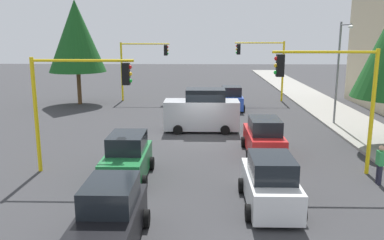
{
  "coord_description": "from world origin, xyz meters",
  "views": [
    {
      "loc": [
        23.61,
        -0.05,
        6.26
      ],
      "look_at": [
        0.2,
        -0.6,
        1.2
      ],
      "focal_mm": 37.69,
      "sensor_mm": 36.0,
      "label": 1
    }
  ],
  "objects_px": {
    "tree_opposite_side": "(76,36)",
    "traffic_signal_far_right": "(141,60)",
    "traffic_signal_near_right": "(76,91)",
    "street_lamp_curbside": "(340,62)",
    "pedestrian_crossing": "(380,164)",
    "traffic_signal_near_left": "(333,87)",
    "car_green": "(127,159)",
    "traffic_signal_far_left": "(264,59)",
    "car_red": "(264,138)",
    "car_blue": "(231,99)",
    "car_white": "(270,183)",
    "car_black": "(110,218)",
    "delivery_van_silver": "(202,112)"
  },
  "relations": [
    {
      "from": "street_lamp_curbside",
      "to": "car_black",
      "type": "distance_m",
      "value": 20.44
    },
    {
      "from": "car_black",
      "to": "car_white",
      "type": "bearing_deg",
      "value": 119.23
    },
    {
      "from": "traffic_signal_near_right",
      "to": "street_lamp_curbside",
      "type": "bearing_deg",
      "value": 122.95
    },
    {
      "from": "car_green",
      "to": "car_blue",
      "type": "xyz_separation_m",
      "value": [
        -16.46,
        5.72,
        -0.0
      ]
    },
    {
      "from": "traffic_signal_far_left",
      "to": "traffic_signal_near_right",
      "type": "bearing_deg",
      "value": -29.47
    },
    {
      "from": "car_blue",
      "to": "traffic_signal_far_right",
      "type": "bearing_deg",
      "value": -118.55
    },
    {
      "from": "street_lamp_curbside",
      "to": "tree_opposite_side",
      "type": "distance_m",
      "value": 21.94
    },
    {
      "from": "car_red",
      "to": "car_white",
      "type": "xyz_separation_m",
      "value": [
        6.55,
        -0.75,
        -0.0
      ]
    },
    {
      "from": "tree_opposite_side",
      "to": "delivery_van_silver",
      "type": "distance_m",
      "value": 15.6
    },
    {
      "from": "delivery_van_silver",
      "to": "car_white",
      "type": "relative_size",
      "value": 1.18
    },
    {
      "from": "car_black",
      "to": "car_white",
      "type": "xyz_separation_m",
      "value": [
        -2.92,
        5.22,
        0.0
      ]
    },
    {
      "from": "tree_opposite_side",
      "to": "delivery_van_silver",
      "type": "relative_size",
      "value": 1.9
    },
    {
      "from": "car_black",
      "to": "car_white",
      "type": "height_order",
      "value": "same"
    },
    {
      "from": "traffic_signal_near_left",
      "to": "street_lamp_curbside",
      "type": "height_order",
      "value": "street_lamp_curbside"
    },
    {
      "from": "pedestrian_crossing",
      "to": "car_blue",
      "type": "bearing_deg",
      "value": -163.47
    },
    {
      "from": "car_red",
      "to": "car_white",
      "type": "height_order",
      "value": "same"
    },
    {
      "from": "traffic_signal_far_right",
      "to": "traffic_signal_far_left",
      "type": "relative_size",
      "value": 0.98
    },
    {
      "from": "traffic_signal_far_left",
      "to": "pedestrian_crossing",
      "type": "relative_size",
      "value": 3.26
    },
    {
      "from": "traffic_signal_far_right",
      "to": "traffic_signal_near_left",
      "type": "xyz_separation_m",
      "value": [
        20.0,
        11.35,
        0.12
      ]
    },
    {
      "from": "street_lamp_curbside",
      "to": "car_red",
      "type": "xyz_separation_m",
      "value": [
        6.76,
        -5.97,
        -3.45
      ]
    },
    {
      "from": "street_lamp_curbside",
      "to": "delivery_van_silver",
      "type": "distance_m",
      "value": 9.82
    },
    {
      "from": "pedestrian_crossing",
      "to": "traffic_signal_near_left",
      "type": "bearing_deg",
      "value": -126.94
    },
    {
      "from": "traffic_signal_near_right",
      "to": "pedestrian_crossing",
      "type": "height_order",
      "value": "traffic_signal_near_right"
    },
    {
      "from": "car_green",
      "to": "car_red",
      "type": "height_order",
      "value": "same"
    },
    {
      "from": "car_blue",
      "to": "street_lamp_curbside",
      "type": "bearing_deg",
      "value": 48.49
    },
    {
      "from": "traffic_signal_near_left",
      "to": "traffic_signal_near_right",
      "type": "bearing_deg",
      "value": -90.0
    },
    {
      "from": "traffic_signal_near_right",
      "to": "car_white",
      "type": "height_order",
      "value": "traffic_signal_near_right"
    },
    {
      "from": "traffic_signal_far_right",
      "to": "car_green",
      "type": "relative_size",
      "value": 1.36
    },
    {
      "from": "street_lamp_curbside",
      "to": "car_green",
      "type": "height_order",
      "value": "street_lamp_curbside"
    },
    {
      "from": "traffic_signal_near_left",
      "to": "traffic_signal_far_left",
      "type": "distance_m",
      "value": 20.0
    },
    {
      "from": "traffic_signal_far_left",
      "to": "car_green",
      "type": "bearing_deg",
      "value": -23.22
    },
    {
      "from": "car_red",
      "to": "car_white",
      "type": "distance_m",
      "value": 6.59
    },
    {
      "from": "street_lamp_curbside",
      "to": "car_green",
      "type": "bearing_deg",
      "value": -49.98
    },
    {
      "from": "traffic_signal_near_right",
      "to": "car_green",
      "type": "relative_size",
      "value": 1.31
    },
    {
      "from": "car_blue",
      "to": "car_red",
      "type": "bearing_deg",
      "value": 3.57
    },
    {
      "from": "traffic_signal_far_left",
      "to": "delivery_van_silver",
      "type": "relative_size",
      "value": 1.15
    },
    {
      "from": "tree_opposite_side",
      "to": "traffic_signal_near_right",
      "type": "bearing_deg",
      "value": 16.62
    },
    {
      "from": "delivery_van_silver",
      "to": "pedestrian_crossing",
      "type": "xyz_separation_m",
      "value": [
        9.34,
        7.45,
        -0.37
      ]
    },
    {
      "from": "traffic_signal_near_left",
      "to": "car_green",
      "type": "relative_size",
      "value": 1.4
    },
    {
      "from": "traffic_signal_near_left",
      "to": "pedestrian_crossing",
      "type": "bearing_deg",
      "value": 53.06
    },
    {
      "from": "traffic_signal_far_right",
      "to": "traffic_signal_near_left",
      "type": "height_order",
      "value": "traffic_signal_near_left"
    },
    {
      "from": "car_black",
      "to": "car_red",
      "type": "distance_m",
      "value": 11.19
    },
    {
      "from": "car_green",
      "to": "pedestrian_crossing",
      "type": "distance_m",
      "value": 10.75
    },
    {
      "from": "tree_opposite_side",
      "to": "traffic_signal_far_right",
      "type": "bearing_deg",
      "value": 110.53
    },
    {
      "from": "car_green",
      "to": "pedestrian_crossing",
      "type": "bearing_deg",
      "value": 87.5
    },
    {
      "from": "traffic_signal_near_right",
      "to": "car_red",
      "type": "xyz_separation_m",
      "value": [
        -2.85,
        8.86,
        -2.83
      ]
    },
    {
      "from": "traffic_signal_near_left",
      "to": "car_black",
      "type": "relative_size",
      "value": 1.39
    },
    {
      "from": "car_blue",
      "to": "car_white",
      "type": "height_order",
      "value": "same"
    },
    {
      "from": "traffic_signal_near_right",
      "to": "car_black",
      "type": "bearing_deg",
      "value": 23.6
    },
    {
      "from": "traffic_signal_near_left",
      "to": "car_green",
      "type": "xyz_separation_m",
      "value": [
        0.87,
        -8.96,
        -3.08
      ]
    }
  ]
}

